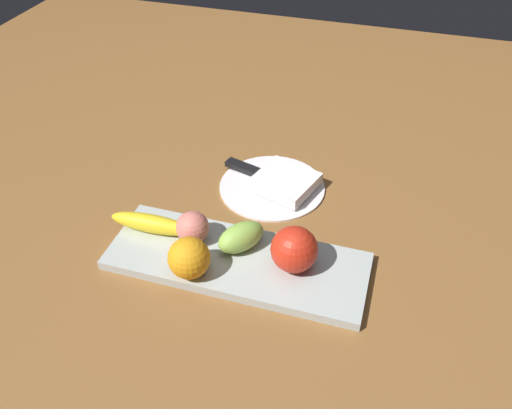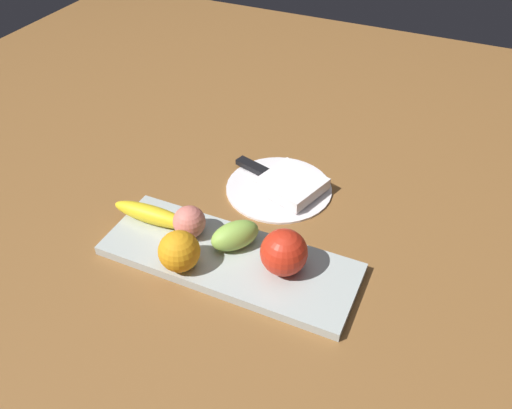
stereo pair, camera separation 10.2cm
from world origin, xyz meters
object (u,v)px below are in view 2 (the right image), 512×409
(grape_bunch, at_px, (235,235))
(dinner_plate, at_px, (279,187))
(banana, at_px, (151,215))
(folded_napkin, at_px, (292,184))
(orange_near_apple, at_px, (179,251))
(fruit_tray, at_px, (229,259))
(apple, at_px, (284,252))
(peach, at_px, (189,222))
(knife, at_px, (260,170))

(grape_bunch, xyz_separation_m, dinner_plate, (0.00, 0.21, -0.04))
(banana, distance_m, folded_napkin, 0.30)
(orange_near_apple, distance_m, grape_bunch, 0.11)
(dinner_plate, bearing_deg, fruit_tray, -90.00)
(orange_near_apple, xyz_separation_m, grape_bunch, (0.07, 0.09, -0.01))
(apple, distance_m, orange_near_apple, 0.18)
(dinner_plate, bearing_deg, peach, -112.79)
(banana, bearing_deg, fruit_tray, -8.39)
(orange_near_apple, relative_size, dinner_plate, 0.33)
(banana, xyz_separation_m, grape_bunch, (0.18, 0.01, 0.01))
(banana, height_order, dinner_plate, banana)
(folded_napkin, height_order, knife, folded_napkin)
(peach, bearing_deg, folded_napkin, 61.19)
(grape_bunch, bearing_deg, fruit_tray, -89.03)
(banana, relative_size, peach, 2.67)
(banana, height_order, peach, peach)
(grape_bunch, bearing_deg, banana, -177.86)
(apple, relative_size, folded_napkin, 0.70)
(fruit_tray, distance_m, orange_near_apple, 0.10)
(orange_near_apple, bearing_deg, folded_napkin, 72.39)
(orange_near_apple, relative_size, folded_napkin, 0.62)
(peach, xyz_separation_m, dinner_plate, (0.09, 0.22, -0.04))
(apple, distance_m, banana, 0.28)
(grape_bunch, bearing_deg, folded_napkin, 82.19)
(grape_bunch, relative_size, folded_napkin, 0.78)
(fruit_tray, relative_size, apple, 5.68)
(fruit_tray, xyz_separation_m, apple, (0.10, 0.01, 0.05))
(grape_bunch, height_order, dinner_plate, grape_bunch)
(apple, bearing_deg, peach, 177.19)
(orange_near_apple, height_order, folded_napkin, orange_near_apple)
(orange_near_apple, height_order, peach, orange_near_apple)
(apple, bearing_deg, grape_bunch, 170.05)
(peach, height_order, knife, peach)
(apple, bearing_deg, fruit_tray, -174.55)
(grape_bunch, relative_size, knife, 0.52)
(folded_napkin, bearing_deg, apple, -72.07)
(apple, distance_m, dinner_plate, 0.26)
(banana, distance_m, knife, 0.27)
(banana, distance_m, grape_bunch, 0.18)
(folded_napkin, bearing_deg, grape_bunch, -97.81)
(orange_near_apple, xyz_separation_m, knife, (0.01, 0.32, -0.04))
(orange_near_apple, bearing_deg, peach, 108.66)
(grape_bunch, xyz_separation_m, folded_napkin, (0.03, 0.21, -0.02))
(banana, relative_size, grape_bunch, 1.76)
(orange_near_apple, xyz_separation_m, peach, (-0.03, 0.08, -0.01))
(apple, relative_size, grape_bunch, 0.89)
(apple, bearing_deg, folded_napkin, 107.93)
(apple, distance_m, folded_napkin, 0.24)
(folded_napkin, bearing_deg, fruit_tray, -96.80)
(banana, distance_m, peach, 0.09)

